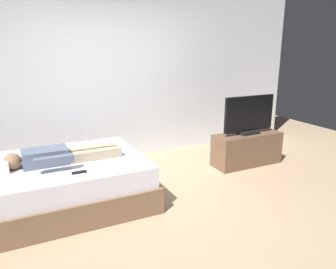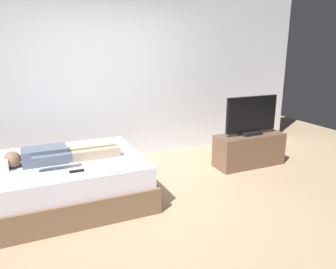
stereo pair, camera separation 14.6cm
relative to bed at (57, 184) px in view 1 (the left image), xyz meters
The scene contains 7 objects.
ground_plane 1.18m from the bed, 28.62° to the right, with size 10.00×10.00×0.00m, color tan.
back_wall 2.27m from the bed, 44.37° to the left, with size 6.40×0.10×2.80m, color silver.
bed is the anchor object (origin of this frame).
person 0.36m from the bed, 61.18° to the right, with size 1.26×0.46×0.18m.
remote 0.57m from the bed, 68.51° to the right, with size 0.15×0.04×0.02m, color black.
tv_stand 2.87m from the bed, ahead, with size 1.10×0.40×0.50m, color brown.
tv 2.92m from the bed, ahead, with size 0.88×0.20×0.59m.
Camera 1 is at (-1.39, -3.13, 1.82)m, focal length 34.69 mm.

